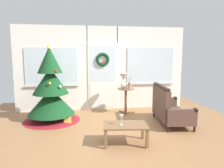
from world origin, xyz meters
TOP-DOWN VIEW (x-y plane):
  - ground_plane at (0.00, 0.00)m, footprint 6.76×6.76m
  - back_wall_with_door at (0.00, 2.08)m, footprint 5.20×0.19m
  - christmas_tree at (-1.45, 1.09)m, footprint 1.45×1.45m
  - settee_sofa at (1.44, 0.40)m, footprint 0.84×1.42m
  - side_table at (0.60, 1.43)m, footprint 0.50×0.48m
  - table_lamp at (0.54, 1.47)m, footprint 0.28×0.28m
  - flower_vase at (0.70, 1.37)m, footprint 0.11×0.10m
  - coffee_table at (0.12, -0.62)m, footprint 0.90×0.62m
  - wine_glass at (0.04, -0.63)m, footprint 0.08×0.08m
  - gift_box at (-1.04, 0.82)m, footprint 0.18×0.16m

SIDE VIEW (x-z plane):
  - ground_plane at x=0.00m, z-range 0.00..0.00m
  - gift_box at x=-1.04m, z-range 0.00..0.18m
  - coffee_table at x=0.12m, z-range 0.14..0.52m
  - settee_sofa at x=1.44m, z-range -0.10..0.86m
  - side_table at x=0.60m, z-range 0.15..0.89m
  - wine_glass at x=0.04m, z-range 0.43..0.62m
  - christmas_tree at x=-1.45m, z-range -0.24..1.74m
  - flower_vase at x=0.70m, z-range 0.68..1.03m
  - table_lamp at x=0.54m, z-range 0.80..1.24m
  - back_wall_with_door at x=0.00m, z-range 0.01..2.56m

